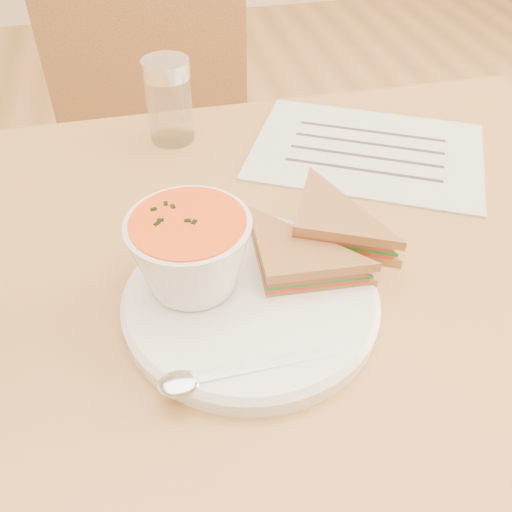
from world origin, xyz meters
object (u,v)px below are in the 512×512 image
object	(u,v)px
dining_table	(266,428)
plate	(251,302)
condiment_shaker	(169,101)
chair_far	(160,164)
soup_bowl	(191,256)

from	to	relation	value
dining_table	plate	size ratio (longest dim) A/B	3.91
plate	condiment_shaker	bearing A→B (deg)	96.03
condiment_shaker	dining_table	bearing A→B (deg)	-73.64
chair_far	condiment_shaker	size ratio (longest dim) A/B	8.64
dining_table	chair_far	bearing A→B (deg)	98.81
dining_table	condiment_shaker	distance (m)	0.51
chair_far	condiment_shaker	world-z (taller)	chair_far
dining_table	chair_far	size ratio (longest dim) A/B	0.99
chair_far	soup_bowl	size ratio (longest dim) A/B	8.45
dining_table	plate	distance (m)	0.39
chair_far	plate	bearing A→B (deg)	96.69
soup_bowl	dining_table	bearing A→B (deg)	30.97
chair_far	soup_bowl	world-z (taller)	chair_far
dining_table	soup_bowl	size ratio (longest dim) A/B	8.40
plate	soup_bowl	size ratio (longest dim) A/B	2.15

